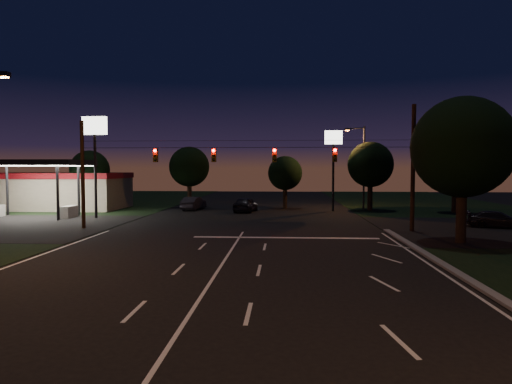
# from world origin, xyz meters

# --- Properties ---
(ground) EXTENTS (140.00, 140.00, 0.00)m
(ground) POSITION_xyz_m (0.00, 0.00, 0.00)
(ground) COLOR black
(ground) RESTS_ON ground
(center_line) EXTENTS (0.14, 40.00, 0.01)m
(center_line) POSITION_xyz_m (0.00, -6.00, 0.01)
(center_line) COLOR silver
(center_line) RESTS_ON ground
(stop_bar) EXTENTS (12.00, 0.50, 0.01)m
(stop_bar) POSITION_xyz_m (3.00, 11.50, 0.01)
(stop_bar) COLOR silver
(stop_bar) RESTS_ON ground
(utility_pole_right) EXTENTS (0.30, 0.30, 9.00)m
(utility_pole_right) POSITION_xyz_m (12.00, 15.00, 0.00)
(utility_pole_right) COLOR black
(utility_pole_right) RESTS_ON ground
(utility_pole_left) EXTENTS (0.28, 0.28, 8.00)m
(utility_pole_left) POSITION_xyz_m (-12.00, 15.00, 0.00)
(utility_pole_left) COLOR black
(utility_pole_left) RESTS_ON ground
(signal_span) EXTENTS (24.00, 0.40, 1.56)m
(signal_span) POSITION_xyz_m (-0.00, 14.96, 5.50)
(signal_span) COLOR black
(signal_span) RESTS_ON ground
(gas_station) EXTENTS (14.20, 16.10, 5.25)m
(gas_station) POSITION_xyz_m (-21.86, 30.39, 2.38)
(gas_station) COLOR gray
(gas_station) RESTS_ON ground
(pole_sign_left_near) EXTENTS (2.20, 0.30, 9.10)m
(pole_sign_left_near) POSITION_xyz_m (-14.00, 22.00, 6.98)
(pole_sign_left_near) COLOR black
(pole_sign_left_near) RESTS_ON ground
(pole_sign_right) EXTENTS (1.80, 0.30, 8.40)m
(pole_sign_right) POSITION_xyz_m (8.00, 30.00, 6.24)
(pole_sign_right) COLOR black
(pole_sign_right) RESTS_ON ground
(street_light_right_far) EXTENTS (2.20, 0.35, 9.00)m
(street_light_right_far) POSITION_xyz_m (11.24, 32.00, 5.24)
(street_light_right_far) COLOR black
(street_light_right_far) RESTS_ON ground
(tree_right_near) EXTENTS (6.00, 6.00, 8.76)m
(tree_right_near) POSITION_xyz_m (13.53, 10.17, 5.68)
(tree_right_near) COLOR black
(tree_right_near) RESTS_ON ground
(tree_far_a) EXTENTS (4.20, 4.20, 6.42)m
(tree_far_a) POSITION_xyz_m (-17.98, 30.12, 4.26)
(tree_far_a) COLOR black
(tree_far_a) RESTS_ON ground
(tree_far_b) EXTENTS (4.60, 4.60, 6.98)m
(tree_far_b) POSITION_xyz_m (-7.98, 34.13, 4.61)
(tree_far_b) COLOR black
(tree_far_b) RESTS_ON ground
(tree_far_c) EXTENTS (3.80, 3.80, 5.86)m
(tree_far_c) POSITION_xyz_m (3.02, 33.10, 3.90)
(tree_far_c) COLOR black
(tree_far_c) RESTS_ON ground
(tree_far_d) EXTENTS (4.80, 4.80, 7.30)m
(tree_far_d) POSITION_xyz_m (12.02, 31.13, 4.83)
(tree_far_d) COLOR black
(tree_far_d) RESTS_ON ground
(tree_far_e) EXTENTS (4.00, 4.00, 6.18)m
(tree_far_e) POSITION_xyz_m (20.02, 29.11, 4.11)
(tree_far_e) COLOR black
(tree_far_e) RESTS_ON ground
(car_oncoming_a) EXTENTS (2.51, 4.77, 1.55)m
(car_oncoming_a) POSITION_xyz_m (-1.07, 28.74, 0.77)
(car_oncoming_a) COLOR black
(car_oncoming_a) RESTS_ON ground
(car_oncoming_b) EXTENTS (2.16, 4.49, 1.42)m
(car_oncoming_b) POSITION_xyz_m (-6.88, 30.76, 0.71)
(car_oncoming_b) COLOR black
(car_oncoming_b) RESTS_ON ground
(car_cross) EXTENTS (4.67, 3.11, 1.26)m
(car_cross) POSITION_xyz_m (18.97, 17.29, 0.63)
(car_cross) COLOR black
(car_cross) RESTS_ON ground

